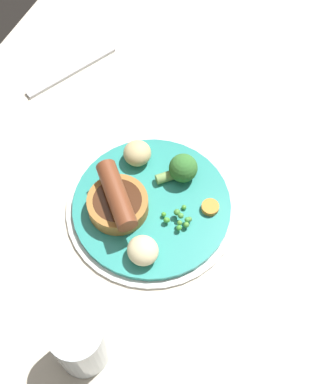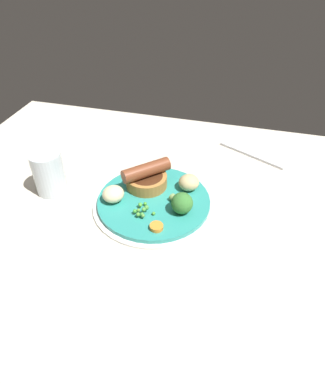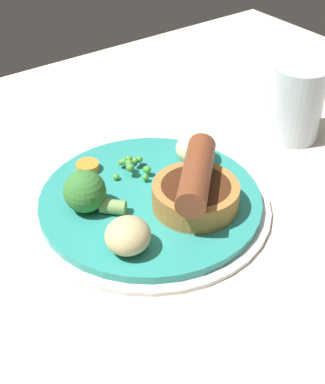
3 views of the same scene
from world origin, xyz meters
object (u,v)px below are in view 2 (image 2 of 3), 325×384
object	(u,v)px
potato_chunk_1	(113,194)
drinking_glass	(49,173)
pea_pile	(142,210)
carrot_slice_2	(156,227)
broccoli_floret_near	(182,203)
fork	(251,155)
sausage_pudding	(146,177)
potato_chunk_0	(189,182)
dinner_plate	(154,202)

from	to	relation	value
potato_chunk_1	drinking_glass	bearing A→B (deg)	175.23
pea_pile	carrot_slice_2	size ratio (longest dim) A/B	1.76
broccoli_floret_near	fork	bearing A→B (deg)	109.69
broccoli_floret_near	drinking_glass	bearing A→B (deg)	-137.00
sausage_pudding	potato_chunk_0	xyz separation A→B (cm)	(9.14, 1.30, -0.53)
potato_chunk_0	drinking_glass	xyz separation A→B (cm)	(-29.46, -6.61, 1.74)
sausage_pudding	pea_pile	bearing A→B (deg)	-123.06
pea_pile	dinner_plate	bearing A→B (deg)	78.37
dinner_plate	carrot_slice_2	world-z (taller)	carrot_slice_2
fork	drinking_glass	bearing A→B (deg)	-121.82
sausage_pudding	potato_chunk_1	bearing A→B (deg)	-172.93
dinner_plate	sausage_pudding	world-z (taller)	sausage_pudding
potato_chunk_0	fork	bearing A→B (deg)	56.90
broccoli_floret_near	fork	size ratio (longest dim) A/B	0.31
pea_pile	potato_chunk_1	xyz separation A→B (cm)	(-7.01, 2.32, 0.76)
pea_pile	broccoli_floret_near	distance (cm)	7.91
broccoli_floret_near	pea_pile	bearing A→B (deg)	-115.23
pea_pile	potato_chunk_0	size ratio (longest dim) A/B	1.04
dinner_plate	broccoli_floret_near	size ratio (longest dim) A/B	4.67
potato_chunk_1	drinking_glass	distance (cm)	15.29
broccoli_floret_near	potato_chunk_1	size ratio (longest dim) A/B	1.21
broccoli_floret_near	drinking_glass	size ratio (longest dim) A/B	0.57
dinner_plate	sausage_pudding	bearing A→B (deg)	123.98
potato_chunk_1	fork	xyz separation A→B (cm)	(26.89, 27.15, -2.76)
sausage_pudding	drinking_glass	bearing A→B (deg)	149.97
sausage_pudding	potato_chunk_0	world-z (taller)	sausage_pudding
sausage_pudding	fork	size ratio (longest dim) A/B	0.54
potato_chunk_0	dinner_plate	bearing A→B (deg)	-139.26
dinner_plate	potato_chunk_1	world-z (taller)	potato_chunk_1
broccoli_floret_near	drinking_glass	world-z (taller)	drinking_glass
dinner_plate	carrot_slice_2	distance (cm)	8.77
carrot_slice_2	pea_pile	bearing A→B (deg)	138.41
broccoli_floret_near	fork	xyz separation A→B (cm)	(12.53, 26.79, -3.20)
sausage_pudding	pea_pile	distance (cm)	9.17
pea_pile	drinking_glass	distance (cm)	22.57
sausage_pudding	potato_chunk_1	xyz separation A→B (cm)	(-5.18, -6.57, -0.56)
dinner_plate	carrot_slice_2	size ratio (longest dim) A/B	9.90
potato_chunk_1	dinner_plate	bearing A→B (deg)	16.83
potato_chunk_0	potato_chunk_1	xyz separation A→B (cm)	(-14.32, -7.87, -0.02)
potato_chunk_0	fork	world-z (taller)	potato_chunk_0
pea_pile	carrot_slice_2	world-z (taller)	pea_pile
pea_pile	drinking_glass	world-z (taller)	drinking_glass
dinner_plate	drinking_glass	size ratio (longest dim) A/B	2.68
potato_chunk_1	drinking_glass	size ratio (longest dim) A/B	0.48
fork	sausage_pudding	bearing A→B (deg)	-109.98
potato_chunk_1	carrot_slice_2	bearing A→B (deg)	-27.87
potato_chunk_0	drinking_glass	size ratio (longest dim) A/B	0.46
dinner_plate	potato_chunk_1	distance (cm)	8.71
drinking_glass	pea_pile	bearing A→B (deg)	-9.19
dinner_plate	potato_chunk_1	bearing A→B (deg)	-163.17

